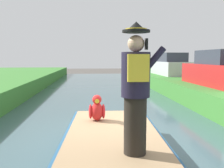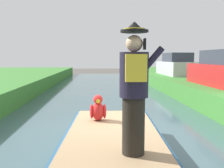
# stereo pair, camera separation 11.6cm
# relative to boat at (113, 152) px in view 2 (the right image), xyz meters

# --- Properties ---
(ground_plane) EXTENTS (80.00, 80.00, 0.00)m
(ground_plane) POSITION_rel_boat_xyz_m (0.00, 1.33, -0.40)
(ground_plane) COLOR #4C4742
(canal_water) EXTENTS (6.77, 48.00, 0.10)m
(canal_water) POSITION_rel_boat_xyz_m (0.00, 1.33, -0.35)
(canal_water) COLOR #3D565B
(canal_water) RESTS_ON ground
(boat) EXTENTS (2.00, 4.28, 0.61)m
(boat) POSITION_rel_boat_xyz_m (0.00, 0.00, 0.00)
(boat) COLOR #23517A
(boat) RESTS_ON canal_water
(person_pirate) EXTENTS (0.61, 0.42, 1.85)m
(person_pirate) POSITION_rel_boat_xyz_m (0.24, -0.84, 1.23)
(person_pirate) COLOR black
(person_pirate) RESTS_ON boat
(parrot_plush) EXTENTS (0.36, 0.35, 0.57)m
(parrot_plush) POSITION_rel_boat_xyz_m (-0.26, 1.00, 0.55)
(parrot_plush) COLOR red
(parrot_plush) RESTS_ON boat
(parked_car_silver) EXTENTS (1.77, 4.03, 1.50)m
(parked_car_silver) POSITION_rel_boat_xyz_m (5.09, 12.02, 1.12)
(parked_car_silver) COLOR #B7B7BC
(parked_car_silver) RESTS_ON grass_bank_far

